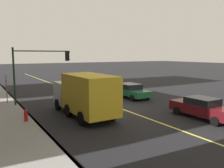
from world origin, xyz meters
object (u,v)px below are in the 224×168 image
at_px(traffic_light_mast, 39,65).
at_px(street_sign_post, 6,87).
at_px(car_green, 130,90).
at_px(fire_hydrant, 26,116).
at_px(car_maroon, 203,108).
at_px(car_navy, 104,84).
at_px(pedestrian_with_backpack, 111,96).
at_px(truck_yellow, 85,94).

distance_m(traffic_light_mast, street_sign_post, 3.47).
bearing_deg(car_green, traffic_light_mast, 79.52).
bearing_deg(street_sign_post, fire_hydrant, -177.39).
height_order(car_maroon, car_green, car_maroon).
distance_m(car_green, street_sign_post, 11.81).
bearing_deg(car_navy, car_green, -178.95).
height_order(car_navy, car_green, car_navy).
xyz_separation_m(car_navy, traffic_light_mast, (-3.81, 8.74, 2.75)).
bearing_deg(pedestrian_with_backpack, car_maroon, -146.22).
relative_size(car_navy, street_sign_post, 1.48).
xyz_separation_m(car_maroon, pedestrian_with_backpack, (5.89, 3.94, 0.26)).
distance_m(car_maroon, car_green, 9.02).
xyz_separation_m(car_green, traffic_light_mast, (1.64, 8.84, 2.80)).
height_order(car_green, pedestrian_with_backpack, pedestrian_with_backpack).
bearing_deg(car_green, truck_yellow, 120.62).
distance_m(truck_yellow, pedestrian_with_backpack, 3.12).
relative_size(car_navy, car_green, 0.84).
distance_m(pedestrian_with_backpack, street_sign_post, 9.38).
height_order(pedestrian_with_backpack, fire_hydrant, pedestrian_with_backpack).
height_order(car_navy, pedestrian_with_backpack, pedestrian_with_backpack).
relative_size(car_green, fire_hydrant, 5.01).
relative_size(car_green, truck_yellow, 0.68).
bearing_deg(traffic_light_mast, street_sign_post, 65.32).
distance_m(car_navy, traffic_light_mast, 9.93).
xyz_separation_m(car_maroon, fire_hydrant, (5.16, 10.86, -0.28)).
distance_m(car_navy, pedestrian_with_backpack, 9.51).
xyz_separation_m(car_navy, street_sign_post, (-2.62, 11.34, 0.79)).
distance_m(car_navy, car_maroon, 14.46).
distance_m(car_navy, fire_hydrant, 14.43).
relative_size(car_maroon, pedestrian_with_backpack, 2.77).
distance_m(pedestrian_with_backpack, traffic_light_mast, 7.11).
bearing_deg(car_green, fire_hydrant, 109.10).
relative_size(pedestrian_with_backpack, fire_hydrant, 1.83).
height_order(car_maroon, traffic_light_mast, traffic_light_mast).
xyz_separation_m(car_maroon, truck_yellow, (4.83, 6.81, 0.88)).
relative_size(car_navy, car_maroon, 0.82).
bearing_deg(car_maroon, truck_yellow, 54.65).
bearing_deg(pedestrian_with_backpack, fire_hydrant, 95.97).
height_order(car_green, street_sign_post, street_sign_post).
bearing_deg(car_navy, pedestrian_with_backpack, 154.38).
xyz_separation_m(car_green, street_sign_post, (2.83, 11.44, 0.83)).
distance_m(car_maroon, traffic_light_mast, 13.96).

